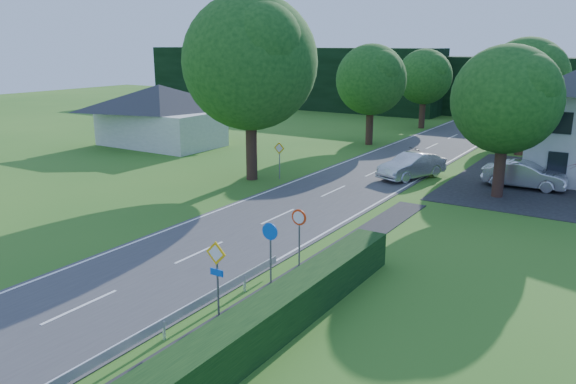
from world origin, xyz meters
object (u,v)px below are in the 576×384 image
Objects in this scene: streetlight at (504,115)px; motorcycle at (415,153)px; moving_car at (412,166)px; parked_car_silver_a at (524,175)px.

streetlight is 9.90m from motorcycle.
moving_car is 1.02× the size of parked_car_silver_a.
parked_car_silver_a is (6.67, 1.29, -0.02)m from moving_car.
moving_car reaches higher than motorcycle.
moving_car is at bearing 98.94° from parked_car_silver_a.
motorcycle is at bearing 128.90° from moving_car.
moving_car is at bearing -74.69° from motorcycle.
motorcycle is 9.66m from parked_car_silver_a.
streetlight is 1.62× the size of moving_car.
streetlight reaches higher than moving_car.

